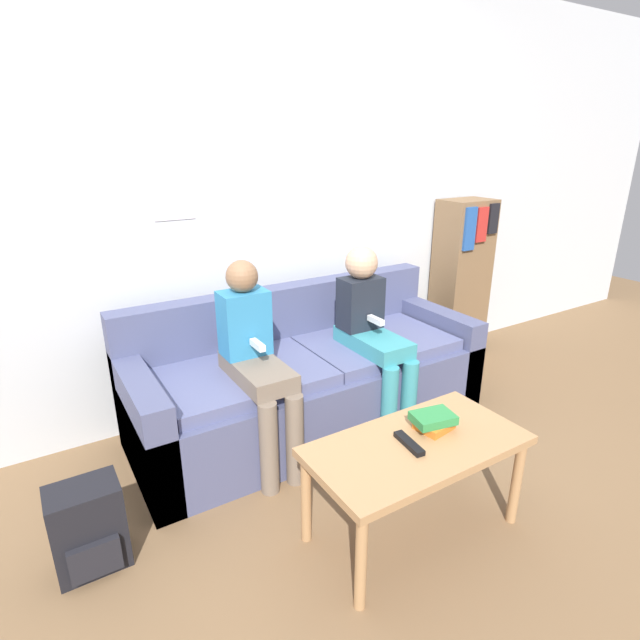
{
  "coord_description": "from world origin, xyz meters",
  "views": [
    {
      "loc": [
        -1.33,
        -1.79,
        1.62
      ],
      "look_at": [
        0.0,
        0.37,
        0.7
      ],
      "focal_mm": 28.0,
      "sensor_mm": 36.0,
      "label": 1
    }
  ],
  "objects_px": {
    "couch": "(308,380)",
    "tv_remote": "(409,443)",
    "person_right": "(372,328)",
    "backpack": "(89,528)",
    "person_left": "(256,357)",
    "coffee_table": "(417,454)",
    "bookshelf": "(461,279)"
  },
  "relations": [
    {
      "from": "person_right",
      "to": "backpack",
      "type": "distance_m",
      "value": 1.68
    },
    {
      "from": "person_left",
      "to": "person_right",
      "type": "relative_size",
      "value": 1.01
    },
    {
      "from": "tv_remote",
      "to": "couch",
      "type": "bearing_deg",
      "value": 90.62
    },
    {
      "from": "backpack",
      "to": "coffee_table",
      "type": "bearing_deg",
      "value": -23.32
    },
    {
      "from": "couch",
      "to": "bookshelf",
      "type": "height_order",
      "value": "bookshelf"
    },
    {
      "from": "coffee_table",
      "to": "tv_remote",
      "type": "bearing_deg",
      "value": -179.56
    },
    {
      "from": "person_left",
      "to": "person_right",
      "type": "distance_m",
      "value": 0.73
    },
    {
      "from": "couch",
      "to": "bookshelf",
      "type": "distance_m",
      "value": 1.6
    },
    {
      "from": "backpack",
      "to": "person_right",
      "type": "bearing_deg",
      "value": 10.43
    },
    {
      "from": "person_left",
      "to": "backpack",
      "type": "relative_size",
      "value": 2.9
    },
    {
      "from": "backpack",
      "to": "bookshelf",
      "type": "bearing_deg",
      "value": 15.39
    },
    {
      "from": "person_left",
      "to": "backpack",
      "type": "bearing_deg",
      "value": -161.58
    },
    {
      "from": "bookshelf",
      "to": "coffee_table",
      "type": "bearing_deg",
      "value": -140.88
    },
    {
      "from": "couch",
      "to": "person_right",
      "type": "xyz_separation_m",
      "value": [
        0.32,
        -0.18,
        0.33
      ]
    },
    {
      "from": "tv_remote",
      "to": "bookshelf",
      "type": "relative_size",
      "value": 0.14
    },
    {
      "from": "person_left",
      "to": "backpack",
      "type": "height_order",
      "value": "person_left"
    },
    {
      "from": "person_left",
      "to": "backpack",
      "type": "xyz_separation_m",
      "value": [
        -0.88,
        -0.29,
        -0.42
      ]
    },
    {
      "from": "tv_remote",
      "to": "bookshelf",
      "type": "bearing_deg",
      "value": 45.32
    },
    {
      "from": "person_left",
      "to": "tv_remote",
      "type": "relative_size",
      "value": 6.14
    },
    {
      "from": "couch",
      "to": "tv_remote",
      "type": "xyz_separation_m",
      "value": [
        -0.11,
        -1.0,
        0.18
      ]
    },
    {
      "from": "backpack",
      "to": "tv_remote",
      "type": "bearing_deg",
      "value": -24.17
    },
    {
      "from": "person_left",
      "to": "coffee_table",
      "type": "bearing_deg",
      "value": -67.23
    },
    {
      "from": "couch",
      "to": "tv_remote",
      "type": "distance_m",
      "value": 1.03
    },
    {
      "from": "couch",
      "to": "coffee_table",
      "type": "distance_m",
      "value": 1.01
    },
    {
      "from": "person_right",
      "to": "bookshelf",
      "type": "height_order",
      "value": "bookshelf"
    },
    {
      "from": "couch",
      "to": "coffee_table",
      "type": "relative_size",
      "value": 2.22
    },
    {
      "from": "tv_remote",
      "to": "coffee_table",
      "type": "bearing_deg",
      "value": 7.44
    },
    {
      "from": "coffee_table",
      "to": "person_left",
      "type": "distance_m",
      "value": 0.91
    },
    {
      "from": "coffee_table",
      "to": "backpack",
      "type": "bearing_deg",
      "value": 156.68
    },
    {
      "from": "coffee_table",
      "to": "tv_remote",
      "type": "distance_m",
      "value": 0.08
    },
    {
      "from": "bookshelf",
      "to": "backpack",
      "type": "height_order",
      "value": "bookshelf"
    },
    {
      "from": "person_left",
      "to": "bookshelf",
      "type": "bearing_deg",
      "value": 13.99
    }
  ]
}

